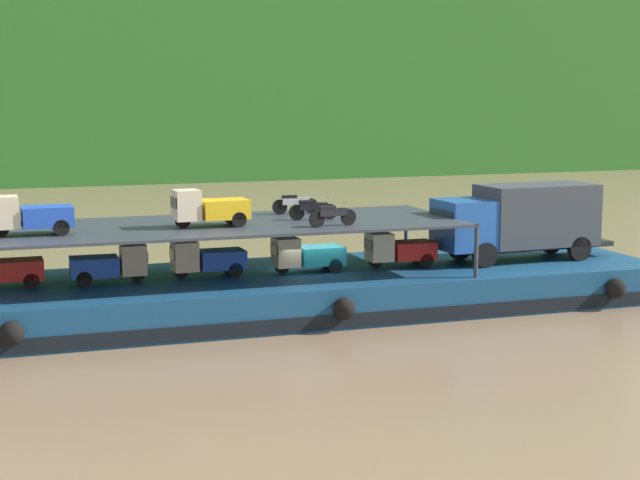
{
  "coord_description": "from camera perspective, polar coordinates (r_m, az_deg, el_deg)",
  "views": [
    {
      "loc": [
        -12.03,
        -36.45,
        8.48
      ],
      "look_at": [
        0.45,
        0.0,
        2.7
      ],
      "focal_mm": 56.7,
      "sensor_mm": 36.0,
      "label": 1
    }
  ],
  "objects": [
    {
      "name": "motorcycle_upper_stbd",
      "position": [
        40.56,
        -1.42,
        2.09
      ],
      "size": [
        1.9,
        0.55,
        0.87
      ],
      "color": "black",
      "rests_on": "cargo_rack"
    },
    {
      "name": "motorcycle_upper_port",
      "position": [
        36.86,
        0.7,
        1.45
      ],
      "size": [
        1.9,
        0.55,
        0.87
      ],
      "color": "black",
      "rests_on": "cargo_rack"
    },
    {
      "name": "motorcycle_upper_centre",
      "position": [
        38.7,
        -0.41,
        1.78
      ],
      "size": [
        1.9,
        0.55,
        0.87
      ],
      "color": "black",
      "rests_on": "cargo_rack"
    },
    {
      "name": "mini_truck_upper_mid",
      "position": [
        36.92,
        -6.28,
        1.81
      ],
      "size": [
        2.78,
        1.27,
        1.38
      ],
      "color": "gold",
      "rests_on": "cargo_rack"
    },
    {
      "name": "mini_truck_lower_mid",
      "position": [
        38.04,
        -6.41,
        -1.04
      ],
      "size": [
        2.76,
        1.23,
        1.38
      ],
      "color": "#1E47B7",
      "rests_on": "cargo_barge"
    },
    {
      "name": "cargo_rack",
      "position": [
        37.71,
        -6.12,
        0.79
      ],
      "size": [
        18.76,
        6.64,
        2.0
      ],
      "color": "#2D333D",
      "rests_on": "cargo_barge"
    },
    {
      "name": "mini_truck_lower_aft",
      "position": [
        37.35,
        -11.77,
        -1.34
      ],
      "size": [
        2.77,
        1.25,
        1.38
      ],
      "color": "#1E47B7",
      "rests_on": "cargo_barge"
    },
    {
      "name": "covered_lorry",
      "position": [
        42.11,
        11.23,
        1.16
      ],
      "size": [
        7.92,
        2.55,
        3.1
      ],
      "color": "#1E4C99",
      "rests_on": "cargo_barge"
    },
    {
      "name": "mini_truck_lower_fore",
      "position": [
        38.7,
        -0.76,
        -0.82
      ],
      "size": [
        2.76,
        1.23,
        1.38
      ],
      "color": "teal",
      "rests_on": "cargo_barge"
    },
    {
      "name": "cargo_barge",
      "position": [
        39.13,
        -0.61,
        -2.86
      ],
      "size": [
        27.96,
        8.07,
        1.5
      ],
      "color": "navy",
      "rests_on": "ground"
    },
    {
      "name": "mini_truck_upper_stern",
      "position": [
        35.96,
        -16.04,
        1.35
      ],
      "size": [
        2.76,
        1.23,
        1.38
      ],
      "color": "#1E47B7",
      "rests_on": "cargo_rack"
    },
    {
      "name": "ground_plane",
      "position": [
        39.31,
        -0.62,
        -3.93
      ],
      "size": [
        400.0,
        400.0,
        0.0
      ],
      "primitive_type": "plane",
      "color": "#7F664C"
    },
    {
      "name": "mini_truck_lower_bow",
      "position": [
        40.07,
        4.48,
        -0.52
      ],
      "size": [
        2.75,
        1.22,
        1.38
      ],
      "color": "red",
      "rests_on": "cargo_barge"
    },
    {
      "name": "mini_truck_lower_stern",
      "position": [
        37.39,
        -17.52,
        -1.55
      ],
      "size": [
        2.75,
        1.21,
        1.38
      ],
      "color": "red",
      "rests_on": "cargo_barge"
    }
  ]
}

